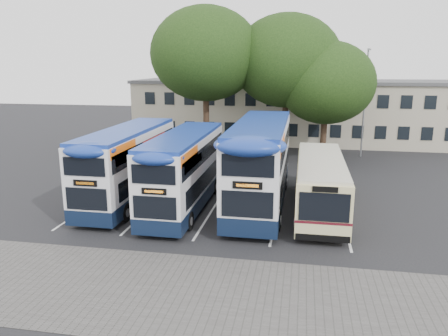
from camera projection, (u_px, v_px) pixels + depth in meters
name	position (u px, v px, depth m)	size (l,w,h in m)	color
ground	(276.00, 243.00, 19.67)	(120.00, 120.00, 0.00)	black
paving_strip	(209.00, 295.00, 15.24)	(40.00, 6.00, 0.01)	#595654
bay_lines	(216.00, 204.00, 25.10)	(14.12, 11.00, 0.01)	silver
depot_building	(294.00, 110.00, 44.74)	(32.40, 8.40, 6.20)	#B5A892
lamp_post	(365.00, 97.00, 36.54)	(0.25, 1.05, 9.06)	gray
tree_left	(206.00, 54.00, 35.57)	(9.03, 9.03, 12.45)	black
tree_mid	(287.00, 61.00, 35.83)	(8.98, 8.98, 11.88)	black
tree_right	(326.00, 83.00, 34.95)	(7.80, 7.80, 9.66)	black
bus_dd_left	(128.00, 162.00, 25.18)	(2.48, 10.25, 4.27)	black
bus_dd_mid	(185.00, 168.00, 23.97)	(2.43, 10.01, 4.17)	black
bus_dd_right	(261.00, 160.00, 24.33)	(2.77, 11.44, 4.77)	black
bus_single	(320.00, 181.00, 23.56)	(2.51, 9.87, 2.94)	beige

